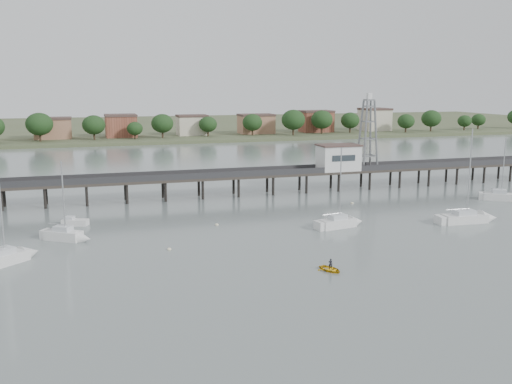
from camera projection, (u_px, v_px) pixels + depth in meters
ground_plane at (366, 315)px, 53.25m from camera, size 500.00×500.00×0.00m
pier at (218, 177)px, 108.96m from camera, size 150.00×5.00×5.50m
pier_building at (338, 157)px, 115.58m from camera, size 8.40×5.40×5.30m
lattice_tower at (368, 135)px, 116.62m from camera, size 3.20×3.20×15.50m
sailboat_d at (473, 218)px, 89.10m from camera, size 9.61×3.28×15.53m
sailboat_c at (343, 222)px, 86.20m from camera, size 7.95×3.67×12.72m
sailboat_a at (12, 257)px, 68.98m from camera, size 7.69×7.19×13.49m
sailboat_e at (505, 197)px, 105.76m from camera, size 7.22×5.86×12.14m
sailboat_b at (70, 236)px, 78.45m from camera, size 6.84×5.57×11.55m
white_tender at (74, 222)px, 87.11m from camera, size 4.21×2.96×1.51m
yellow_dinghy at (330, 271)px, 65.78m from camera, size 2.24×1.39×3.03m
dinghy_occupant at (330, 271)px, 65.78m from camera, size 0.80×1.31×0.29m
mooring_buoys at (282, 224)px, 87.73m from camera, size 79.99×20.39×0.39m
far_shore at (135, 127)px, 278.41m from camera, size 500.00×170.00×10.40m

